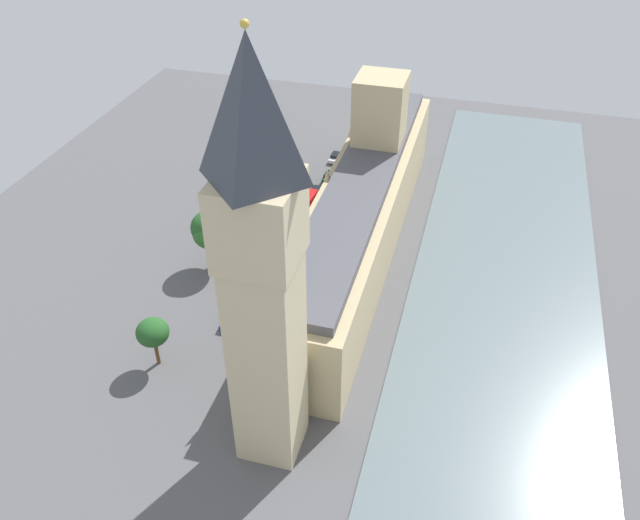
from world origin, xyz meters
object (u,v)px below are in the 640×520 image
Objects in this scene: clock_tower at (262,274)px; plane_tree_slot_11 at (153,333)px; car_white_leading at (335,157)px; plane_tree_slot_10 at (211,228)px; car_dark_green_under_trees at (329,176)px; double_decker_bus_by_river_gate at (302,211)px; double_decker_bus_midblock at (276,251)px; parliament_building at (362,206)px; car_black_kerbside at (315,191)px; car_blue_corner at (230,320)px; pedestrian_near_tower at (324,211)px; pedestrian_trailing at (264,334)px; pedestrian_far_end at (348,169)px; plane_tree_slot_12 at (211,233)px; street_lamp_slot_13 at (222,238)px; plane_tree_opposite_hall at (274,152)px.

plane_tree_slot_11 is at bearing -22.63° from clock_tower.
plane_tree_slot_10 reaches higher than car_white_leading.
car_dark_green_under_trees is 37.04m from plane_tree_slot_10.
car_dark_green_under_trees is 60.25m from plane_tree_slot_11.
double_decker_bus_by_river_gate and double_decker_bus_midblock have the same top height.
parliament_building is 25.68m from car_dark_green_under_trees.
car_black_kerbside and car_blue_corner have the same top height.
plane_tree_slot_11 is at bearing -19.36° from pedestrian_near_tower.
plane_tree_slot_11 reaches higher than car_white_leading.
pedestrian_trailing is 0.99× the size of pedestrian_far_end.
pedestrian_near_tower is (-3.56, 6.44, -0.18)m from car_black_kerbside.
plane_tree_slot_10 is at bearing -161.01° from double_decker_bus_midblock.
car_white_leading is at bearing -90.01° from car_blue_corner.
plane_tree_slot_12 is (10.47, 28.44, 6.42)m from car_black_kerbside.
plane_tree_slot_10 reaches higher than street_lamp_slot_13.
clock_tower is at bearing 108.54° from plane_tree_opposite_hall.
clock_tower is at bearing 157.37° from plane_tree_slot_11.
plane_tree_opposite_hall is (14.33, 7.01, 5.72)m from pedestrian_far_end.
pedestrian_trailing is at bearing 72.63° from parliament_building.
car_black_kerbside is 2.70× the size of pedestrian_far_end.
plane_tree_slot_10 is (14.70, -15.49, 7.12)m from pedestrian_trailing.
double_decker_bus_midblock is (1.34, 31.24, 1.75)m from car_dark_green_under_trees.
double_decker_bus_midblock is at bearing -107.73° from plane_tree_slot_11.
clock_tower is 36.12m from car_blue_corner.
car_black_kerbside is 24.42m from double_decker_bus_midblock.
plane_tree_slot_11 is (7.00, 10.77, 5.26)m from car_blue_corner.
double_decker_bus_by_river_gate is 20.93m from plane_tree_slot_10.
parliament_building is 14.57m from pedestrian_near_tower.
car_dark_green_under_trees is 17.59m from double_decker_bus_by_river_gate.
parliament_building reaches higher than car_dark_green_under_trees.
parliament_building reaches higher than pedestrian_far_end.
double_decker_bus_midblock reaches higher than car_dark_green_under_trees.
car_black_kerbside is 12.34m from plane_tree_opposite_hall.
plane_tree_slot_12 is (8.21, -13.05, 6.42)m from car_blue_corner.
double_decker_bus_midblock is at bearing -94.04° from car_blue_corner.
car_white_leading is at bearing -103.51° from plane_tree_slot_12.
car_dark_green_under_trees is 3.08× the size of pedestrian_near_tower.
clock_tower is at bearing -72.85° from car_black_kerbside.
pedestrian_trailing is 36.63m from pedestrian_near_tower.
car_black_kerbside is 2.84× the size of pedestrian_near_tower.
street_lamp_slot_13 reaches higher than double_decker_bus_midblock.
street_lamp_slot_13 is at bearing -121.51° from plane_tree_slot_10.
car_dark_green_under_trees is 34.78m from street_lamp_slot_13.
plane_tree_slot_10 is at bearing -86.68° from plane_tree_slot_11.
plane_tree_slot_11 is (20.92, -8.72, -21.77)m from clock_tower.
car_dark_green_under_trees is 0.46× the size of double_decker_bus_midblock.
double_decker_bus_by_river_gate is 31.04m from car_blue_corner.
street_lamp_slot_13 is (7.45, -15.50, 3.86)m from car_blue_corner.
double_decker_bus_midblock is at bearing 109.05° from plane_tree_opposite_hall.
clock_tower reaches higher than street_lamp_slot_13.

